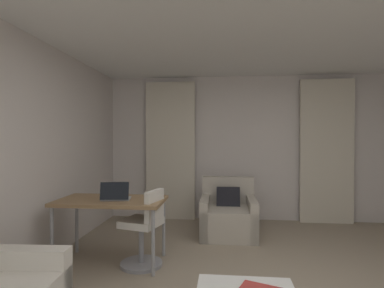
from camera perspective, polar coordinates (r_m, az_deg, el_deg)
wall_window at (r=5.72m, az=9.93°, el=-0.72°), size 5.12×0.06×2.60m
ceiling at (r=2.95m, az=14.48°, el=24.30°), size 5.12×6.12×0.06m
curtain_left_panel at (r=5.67m, az=-4.00°, el=-1.23°), size 0.90×0.06×2.50m
curtain_right_panel at (r=5.85m, az=23.57°, el=-1.23°), size 0.90×0.06×2.50m
armchair at (r=4.87m, az=6.70°, el=-13.09°), size 0.83×0.87×0.85m
desk at (r=3.82m, az=-14.66°, el=-10.77°), size 1.24×0.68×0.75m
desk_chair at (r=3.72m, az=-8.77°, el=-15.74°), size 0.49×0.49×0.88m
laptop at (r=3.73m, az=-13.88°, el=-9.31°), size 0.36×0.29×0.22m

